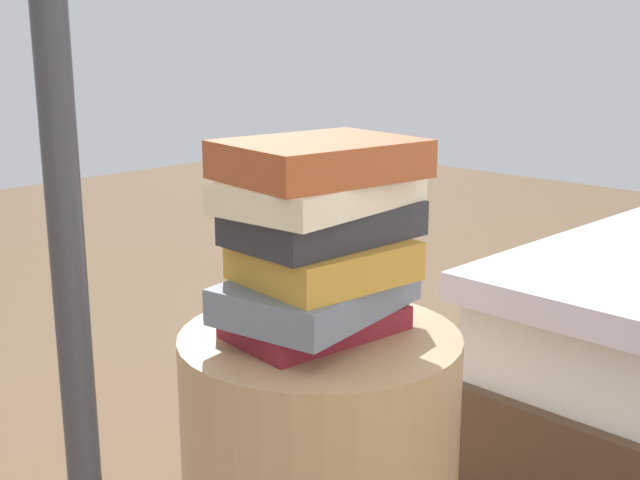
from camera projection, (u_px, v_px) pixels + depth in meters
The scene contains 7 objects.
side_table at pixel (320, 480), 1.31m from camera, with size 0.43×0.43×0.49m, color tan.
book_maroon at pixel (315, 322), 1.25m from camera, with size 0.25×0.16×0.04m, color maroon.
book_slate at pixel (316, 295), 1.24m from camera, with size 0.29×0.19×0.05m, color slate.
book_ochre at pixel (325, 260), 1.22m from camera, with size 0.22×0.20×0.06m, color #B7842D.
book_charcoal at pixel (326, 223), 1.21m from camera, with size 0.27×0.17×0.05m, color #28282D.
book_cream at pixel (321, 192), 1.20m from camera, with size 0.29×0.18×0.04m, color beige.
book_rust at pixel (321, 159), 1.19m from camera, with size 0.27×0.20×0.05m, color #994723.
Camera 1 is at (0.86, 0.81, 0.93)m, focal length 46.74 mm.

